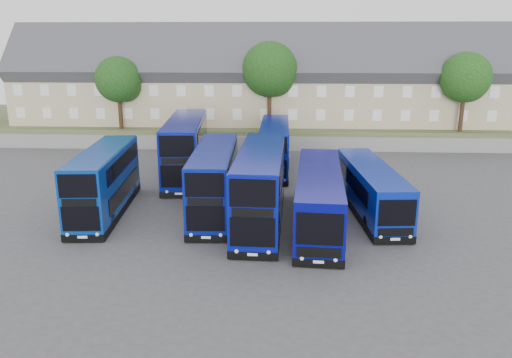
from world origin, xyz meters
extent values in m
plane|color=#444449|center=(0.00, 0.00, 0.00)|extent=(120.00, 120.00, 0.00)
cube|color=slate|center=(0.00, 24.00, 0.75)|extent=(70.00, 0.40, 1.50)
cube|color=#44542F|center=(0.00, 34.00, 1.00)|extent=(80.00, 20.00, 2.00)
cube|color=tan|center=(-24.00, 30.00, 5.00)|extent=(6.00, 8.00, 6.00)
cube|color=#3E3E44|center=(-24.00, 30.00, 8.00)|extent=(6.00, 10.40, 10.40)
cube|color=brown|center=(-22.50, 30.00, 11.84)|extent=(0.60, 0.90, 1.40)
cube|color=tan|center=(-18.00, 30.00, 5.00)|extent=(6.00, 8.00, 6.00)
cube|color=#3E3E44|center=(-18.00, 30.00, 8.00)|extent=(6.00, 10.40, 10.40)
cube|color=brown|center=(-16.50, 30.00, 11.84)|extent=(0.60, 0.90, 1.40)
cube|color=tan|center=(-12.00, 30.00, 5.00)|extent=(6.00, 8.00, 6.00)
cube|color=#3E3E44|center=(-12.00, 30.00, 8.00)|extent=(6.00, 10.40, 10.40)
cube|color=brown|center=(-10.50, 30.00, 11.84)|extent=(0.60, 0.90, 1.40)
cube|color=tan|center=(-6.00, 30.00, 5.00)|extent=(6.00, 8.00, 6.00)
cube|color=#3E3E44|center=(-6.00, 30.00, 8.00)|extent=(6.00, 10.40, 10.40)
cube|color=brown|center=(-4.50, 30.00, 11.84)|extent=(0.60, 0.90, 1.40)
cube|color=tan|center=(0.00, 30.00, 5.00)|extent=(6.00, 8.00, 6.00)
cube|color=#3E3E44|center=(0.00, 30.00, 8.00)|extent=(6.00, 10.40, 10.40)
cube|color=brown|center=(1.50, 30.00, 11.84)|extent=(0.60, 0.90, 1.40)
cube|color=tan|center=(6.00, 30.00, 5.00)|extent=(6.00, 8.00, 6.00)
cube|color=#3E3E44|center=(6.00, 30.00, 8.00)|extent=(6.00, 10.40, 10.40)
cube|color=brown|center=(7.50, 30.00, 11.84)|extent=(0.60, 0.90, 1.40)
cube|color=tan|center=(12.00, 30.00, 5.00)|extent=(6.00, 8.00, 6.00)
cube|color=#3E3E44|center=(12.00, 30.00, 8.00)|extent=(6.00, 10.40, 10.40)
cube|color=brown|center=(13.50, 30.00, 11.84)|extent=(0.60, 0.90, 1.40)
cube|color=tan|center=(18.00, 30.00, 5.00)|extent=(6.00, 8.00, 6.00)
cube|color=#3E3E44|center=(18.00, 30.00, 8.00)|extent=(6.00, 10.40, 10.40)
cube|color=brown|center=(19.50, 30.00, 11.84)|extent=(0.60, 0.90, 1.40)
cube|color=tan|center=(24.00, 30.00, 5.00)|extent=(6.00, 8.00, 6.00)
cube|color=#3E3E44|center=(24.00, 30.00, 8.00)|extent=(6.00, 10.40, 10.40)
cube|color=brown|center=(25.50, 30.00, 11.84)|extent=(0.60, 0.90, 1.40)
cube|color=#083494|center=(-8.50, 3.79, 2.31)|extent=(3.26, 10.86, 3.93)
cube|color=black|center=(-8.50, 3.79, 0.30)|extent=(3.30, 10.90, 0.45)
cube|color=black|center=(-8.08, -1.57, 1.51)|extent=(2.13, 0.23, 1.46)
cube|color=black|center=(-8.08, -1.57, 3.45)|extent=(2.13, 0.23, 1.36)
cylinder|color=black|center=(-9.32, 0.57, 0.50)|extent=(0.38, 1.02, 1.00)
cube|color=navy|center=(-1.16, 4.22, 2.37)|extent=(2.83, 11.02, 4.03)
cube|color=black|center=(-1.16, 4.22, 0.30)|extent=(2.87, 11.06, 0.45)
cube|color=black|center=(-0.99, -1.28, 1.54)|extent=(2.19, 0.13, 1.49)
cube|color=black|center=(-0.99, -1.28, 3.53)|extent=(2.19, 0.13, 1.39)
cylinder|color=black|center=(-2.15, 0.91, 0.50)|extent=(0.33, 1.01, 1.00)
cube|color=#080F92|center=(1.99, 2.39, 2.52)|extent=(3.03, 11.80, 4.34)
cube|color=black|center=(1.99, 2.39, 0.30)|extent=(3.07, 11.85, 0.45)
cube|color=black|center=(1.81, -3.50, 1.65)|extent=(2.37, 0.13, 1.60)
cube|color=black|center=(1.81, -3.50, 3.78)|extent=(2.37, 0.13, 1.49)
cylinder|color=black|center=(0.69, -1.23, 0.50)|extent=(0.33, 1.01, 1.00)
cube|color=#071080|center=(-4.74, 13.12, 2.64)|extent=(3.82, 12.49, 4.57)
cube|color=black|center=(-4.74, 13.12, 0.30)|extent=(3.86, 12.53, 0.45)
cube|color=black|center=(-4.22, 6.96, 1.73)|extent=(2.49, 0.27, 1.68)
cube|color=black|center=(-4.22, 6.96, 3.97)|extent=(2.49, 0.27, 1.57)
cylinder|color=black|center=(-5.65, 9.08, 0.50)|extent=(0.38, 1.02, 1.00)
cube|color=#0816A0|center=(2.71, 15.64, 2.28)|extent=(2.44, 10.54, 3.86)
cube|color=black|center=(2.71, 15.64, 0.30)|extent=(2.48, 10.58, 0.45)
cube|color=black|center=(2.68, 10.35, 1.48)|extent=(2.09, 0.07, 1.44)
cube|color=black|center=(2.68, 10.35, 3.40)|extent=(2.09, 0.07, 1.34)
cylinder|color=black|center=(1.64, 12.58, 0.50)|extent=(0.30, 1.00, 1.00)
cube|color=#06087B|center=(5.65, 2.17, 1.94)|extent=(3.51, 12.95, 3.17)
cube|color=black|center=(5.65, 2.17, 0.30)|extent=(3.56, 12.99, 0.45)
cube|color=black|center=(5.22, -4.24, 2.19)|extent=(2.37, 0.22, 1.71)
cylinder|color=black|center=(4.19, -1.94, 0.50)|extent=(0.37, 1.02, 1.00)
cube|color=#0922A6|center=(9.32, 4.78, 1.76)|extent=(3.33, 11.72, 2.83)
cube|color=black|center=(9.32, 4.78, 0.30)|extent=(3.38, 11.76, 0.45)
cube|color=black|center=(9.79, -1.01, 1.98)|extent=(2.11, 0.23, 1.54)
cylinder|color=black|center=(8.56, 1.12, 0.50)|extent=(0.38, 1.02, 1.00)
cylinder|color=#382314|center=(-14.00, 25.00, 3.88)|extent=(0.44, 0.44, 3.75)
sphere|color=black|center=(-14.00, 25.00, 7.25)|extent=(4.80, 4.80, 4.80)
sphere|color=black|center=(-13.40, 25.40, 6.50)|extent=(3.30, 3.30, 3.30)
cylinder|color=#382314|center=(2.00, 25.50, 4.25)|extent=(0.44, 0.44, 4.50)
sphere|color=black|center=(2.00, 25.50, 8.30)|extent=(5.76, 5.76, 5.76)
sphere|color=black|center=(2.60, 25.90, 7.40)|extent=(3.96, 3.96, 3.96)
cylinder|color=#382314|center=(22.00, 25.00, 4.00)|extent=(0.44, 0.44, 4.00)
sphere|color=black|center=(22.00, 25.00, 7.60)|extent=(5.12, 5.12, 5.12)
sphere|color=black|center=(22.60, 25.40, 6.80)|extent=(3.52, 3.52, 3.52)
cylinder|color=#382314|center=(28.00, 32.00, 4.12)|extent=(0.44, 0.44, 4.25)
sphere|color=black|center=(28.00, 32.00, 7.95)|extent=(5.44, 5.44, 5.44)
sphere|color=black|center=(28.60, 32.40, 7.10)|extent=(3.74, 3.74, 3.74)
camera|label=1|loc=(3.18, -27.67, 11.34)|focal=35.00mm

